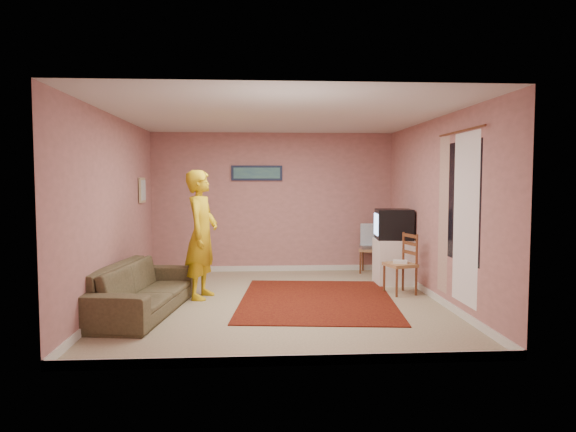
{
  "coord_description": "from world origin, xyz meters",
  "views": [
    {
      "loc": [
        -0.32,
        -7.12,
        1.72
      ],
      "look_at": [
        0.17,
        0.6,
        1.18
      ],
      "focal_mm": 32.0,
      "sensor_mm": 36.0,
      "label": 1
    }
  ],
  "objects": [
    {
      "name": "chair_b",
      "position": [
        1.85,
        0.42,
        0.56
      ],
      "size": [
        0.5,
        0.51,
        0.5
      ],
      "rotation": [
        0.0,
        0.0,
        -1.28
      ],
      "color": "tan",
      "rests_on": "ground"
    },
    {
      "name": "curtain_floral",
      "position": [
        2.21,
        -0.35,
        1.25
      ],
      "size": [
        0.01,
        0.35,
        2.1
      ],
      "primitive_type": "cube",
      "color": "beige",
      "rests_on": "wall_right"
    },
    {
      "name": "picture_left",
      "position": [
        -2.22,
        1.6,
        1.55
      ],
      "size": [
        0.04,
        0.38,
        0.42
      ],
      "color": "tan",
      "rests_on": "wall_left"
    },
    {
      "name": "curtain_rod",
      "position": [
        2.2,
        -0.9,
        2.32
      ],
      "size": [
        0.02,
        1.4,
        0.02
      ],
      "primitive_type": "cylinder",
      "rotation": [
        1.57,
        0.0,
        0.0
      ],
      "color": "brown",
      "rests_on": "wall_right"
    },
    {
      "name": "ground",
      "position": [
        0.0,
        0.0,
        0.0
      ],
      "size": [
        5.0,
        5.0,
        0.0
      ],
      "primitive_type": "plane",
      "color": "tan",
      "rests_on": "ground"
    },
    {
      "name": "baseboard_right",
      "position": [
        2.24,
        0.0,
        0.05
      ],
      "size": [
        0.02,
        5.0,
        0.1
      ],
      "primitive_type": "cube",
      "color": "silver",
      "rests_on": "ground"
    },
    {
      "name": "person",
      "position": [
        -1.11,
        0.34,
        0.93
      ],
      "size": [
        0.59,
        0.76,
        1.86
      ],
      "primitive_type": "imported",
      "rotation": [
        0.0,
        0.0,
        1.34
      ],
      "color": "gold",
      "rests_on": "ground"
    },
    {
      "name": "wall_front",
      "position": [
        0.0,
        -2.5,
        1.3
      ],
      "size": [
        4.5,
        0.02,
        2.6
      ],
      "primitive_type": "cube",
      "color": "tan",
      "rests_on": "ground"
    },
    {
      "name": "dvd_player",
      "position": [
        1.81,
        2.2,
        0.48
      ],
      "size": [
        0.4,
        0.3,
        0.07
      ],
      "primitive_type": "cube",
      "rotation": [
        0.0,
        0.0,
        0.05
      ],
      "color": "#A7A7AC",
      "rests_on": "chair_a"
    },
    {
      "name": "ceiling",
      "position": [
        0.0,
        0.0,
        2.6
      ],
      "size": [
        4.5,
        5.0,
        0.02
      ],
      "primitive_type": "cube",
      "color": "silver",
      "rests_on": "wall_back"
    },
    {
      "name": "wall_right",
      "position": [
        2.25,
        0.0,
        1.3
      ],
      "size": [
        0.02,
        5.0,
        2.6
      ],
      "primitive_type": "cube",
      "color": "tan",
      "rests_on": "ground"
    },
    {
      "name": "curtain_sheer",
      "position": [
        2.23,
        -1.05,
        1.25
      ],
      "size": [
        0.01,
        0.75,
        2.1
      ],
      "primitive_type": "cube",
      "color": "white",
      "rests_on": "wall_right"
    },
    {
      "name": "baseboard_left",
      "position": [
        -2.24,
        0.0,
        0.05
      ],
      "size": [
        0.02,
        5.0,
        0.1
      ],
      "primitive_type": "cube",
      "color": "silver",
      "rests_on": "ground"
    },
    {
      "name": "window",
      "position": [
        2.24,
        -0.9,
        1.45
      ],
      "size": [
        0.01,
        1.1,
        1.5
      ],
      "primitive_type": "cube",
      "color": "black",
      "rests_on": "wall_right"
    },
    {
      "name": "baseboard_back",
      "position": [
        0.0,
        2.49,
        0.05
      ],
      "size": [
        4.5,
        0.02,
        0.1
      ],
      "primitive_type": "cube",
      "color": "silver",
      "rests_on": "ground"
    },
    {
      "name": "blue_throw",
      "position": [
        1.81,
        2.2,
        0.71
      ],
      "size": [
        0.39,
        0.05,
        0.41
      ],
      "primitive_type": "cube",
      "color": "#7EADCF",
      "rests_on": "chair_a"
    },
    {
      "name": "game_console",
      "position": [
        1.85,
        0.42,
        0.49
      ],
      "size": [
        0.24,
        0.2,
        0.04
      ],
      "primitive_type": "cube",
      "rotation": [
        0.0,
        0.0,
        -0.29
      ],
      "color": "white",
      "rests_on": "chair_b"
    },
    {
      "name": "tv_cabinet",
      "position": [
        1.95,
        1.17,
        0.37
      ],
      "size": [
        0.59,
        0.53,
        0.74
      ],
      "primitive_type": "cube",
      "color": "white",
      "rests_on": "ground"
    },
    {
      "name": "picture_back",
      "position": [
        -0.3,
        2.47,
        1.85
      ],
      "size": [
        0.95,
        0.04,
        0.28
      ],
      "color": "#131B35",
      "rests_on": "wall_back"
    },
    {
      "name": "crt_tv",
      "position": [
        1.94,
        1.17,
        0.99
      ],
      "size": [
        0.63,
        0.57,
        0.5
      ],
      "rotation": [
        0.0,
        0.0,
        -0.09
      ],
      "color": "black",
      "rests_on": "tv_cabinet"
    },
    {
      "name": "baseboard_front",
      "position": [
        0.0,
        -2.49,
        0.05
      ],
      "size": [
        4.5,
        0.02,
        0.1
      ],
      "primitive_type": "cube",
      "color": "silver",
      "rests_on": "ground"
    },
    {
      "name": "wall_left",
      "position": [
        -2.25,
        0.0,
        1.3
      ],
      "size": [
        0.02,
        5.0,
        2.6
      ],
      "primitive_type": "cube",
      "color": "tan",
      "rests_on": "ground"
    },
    {
      "name": "area_rug",
      "position": [
        0.55,
        0.08,
        0.01
      ],
      "size": [
        2.41,
        2.89,
        0.01
      ],
      "primitive_type": "cube",
      "rotation": [
        0.0,
        0.0,
        -0.1
      ],
      "color": "#320508",
      "rests_on": "ground"
    },
    {
      "name": "wall_back",
      "position": [
        0.0,
        2.5,
        1.3
      ],
      "size": [
        4.5,
        0.02,
        2.6
      ],
      "primitive_type": "cube",
      "color": "tan",
      "rests_on": "ground"
    },
    {
      "name": "sofa",
      "position": [
        -1.8,
        -0.47,
        0.32
      ],
      "size": [
        1.15,
        2.28,
        0.64
      ],
      "primitive_type": "imported",
      "rotation": [
        0.0,
        0.0,
        1.43
      ],
      "color": "brown",
      "rests_on": "ground"
    },
    {
      "name": "chair_a",
      "position": [
        1.81,
        2.2,
        0.54
      ],
      "size": [
        0.5,
        0.49,
        0.48
      ],
      "rotation": [
        0.0,
        0.0,
        -0.34
      ],
      "color": "tan",
      "rests_on": "ground"
    }
  ]
}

